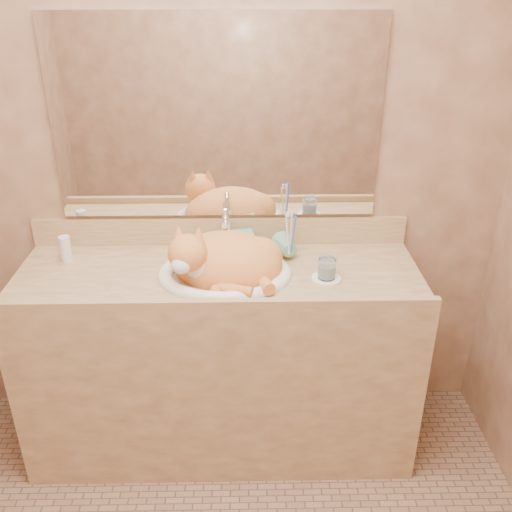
{
  "coord_description": "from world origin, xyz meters",
  "views": [
    {
      "loc": [
        0.11,
        -1.26,
        1.92
      ],
      "look_at": [
        0.15,
        0.7,
        0.93
      ],
      "focal_mm": 40.0,
      "sensor_mm": 36.0,
      "label": 1
    }
  ],
  "objects_px": {
    "cat": "(222,258)",
    "soap_dispenser": "(246,240)",
    "toothbrush_cup": "(290,252)",
    "sink_basin": "(225,257)",
    "water_glass": "(327,268)",
    "vanity_counter": "(221,360)"
  },
  "relations": [
    {
      "from": "sink_basin",
      "to": "soap_dispenser",
      "type": "bearing_deg",
      "value": 47.78
    },
    {
      "from": "soap_dispenser",
      "to": "water_glass",
      "type": "distance_m",
      "value": 0.35
    },
    {
      "from": "sink_basin",
      "to": "water_glass",
      "type": "height_order",
      "value": "sink_basin"
    },
    {
      "from": "vanity_counter",
      "to": "sink_basin",
      "type": "xyz_separation_m",
      "value": [
        0.03,
        -0.02,
        0.5
      ]
    },
    {
      "from": "toothbrush_cup",
      "to": "water_glass",
      "type": "relative_size",
      "value": 1.24
    },
    {
      "from": "sink_basin",
      "to": "soap_dispenser",
      "type": "distance_m",
      "value": 0.14
    },
    {
      "from": "vanity_counter",
      "to": "sink_basin",
      "type": "height_order",
      "value": "sink_basin"
    },
    {
      "from": "toothbrush_cup",
      "to": "vanity_counter",
      "type": "bearing_deg",
      "value": -163.55
    },
    {
      "from": "cat",
      "to": "sink_basin",
      "type": "bearing_deg",
      "value": 23.03
    },
    {
      "from": "vanity_counter",
      "to": "toothbrush_cup",
      "type": "height_order",
      "value": "toothbrush_cup"
    },
    {
      "from": "sink_basin",
      "to": "cat",
      "type": "distance_m",
      "value": 0.01
    },
    {
      "from": "sink_basin",
      "to": "toothbrush_cup",
      "type": "height_order",
      "value": "sink_basin"
    },
    {
      "from": "sink_basin",
      "to": "vanity_counter",
      "type": "bearing_deg",
      "value": 141.09
    },
    {
      "from": "cat",
      "to": "soap_dispenser",
      "type": "relative_size",
      "value": 2.14
    },
    {
      "from": "sink_basin",
      "to": "cat",
      "type": "height_order",
      "value": "cat"
    },
    {
      "from": "soap_dispenser",
      "to": "toothbrush_cup",
      "type": "height_order",
      "value": "soap_dispenser"
    },
    {
      "from": "vanity_counter",
      "to": "toothbrush_cup",
      "type": "xyz_separation_m",
      "value": [
        0.29,
        0.09,
        0.47
      ]
    },
    {
      "from": "sink_basin",
      "to": "water_glass",
      "type": "bearing_deg",
      "value": -10.01
    },
    {
      "from": "toothbrush_cup",
      "to": "soap_dispenser",
      "type": "bearing_deg",
      "value": -179.24
    },
    {
      "from": "soap_dispenser",
      "to": "vanity_counter",
      "type": "bearing_deg",
      "value": -152.74
    },
    {
      "from": "soap_dispenser",
      "to": "water_glass",
      "type": "xyz_separation_m",
      "value": [
        0.31,
        -0.15,
        -0.05
      ]
    },
    {
      "from": "cat",
      "to": "toothbrush_cup",
      "type": "relative_size",
      "value": 4.34
    }
  ]
}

